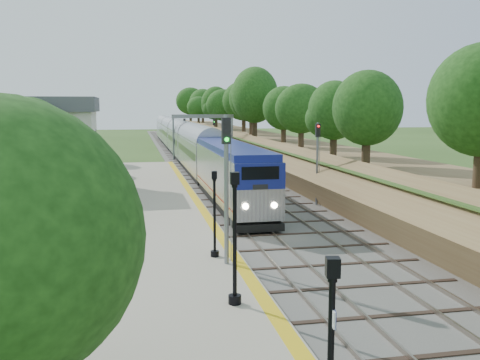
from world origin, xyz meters
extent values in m
plane|color=#2D4C19|center=(0.00, 0.00, 0.00)|extent=(320.00, 320.00, 0.00)
cube|color=#4C4944|center=(2.00, 60.00, 0.06)|extent=(9.50, 170.00, 0.12)
cube|color=gray|center=(-0.72, 60.00, 0.20)|extent=(0.08, 170.00, 0.16)
cube|color=gray|center=(0.72, 60.00, 0.20)|extent=(0.08, 170.00, 0.16)
cube|color=gray|center=(3.28, 60.00, 0.20)|extent=(0.08, 170.00, 0.16)
cube|color=gray|center=(4.72, 60.00, 0.20)|extent=(0.08, 170.00, 0.16)
cube|color=#A09981|center=(-5.20, 16.00, 0.19)|extent=(6.40, 68.00, 0.38)
cube|color=gold|center=(-2.35, 16.00, 0.39)|extent=(0.55, 68.00, 0.01)
cube|color=brown|center=(11.50, 60.00, 1.50)|extent=(9.00, 170.00, 3.00)
cube|color=brown|center=(7.60, 60.00, 1.30)|extent=(4.47, 170.00, 4.54)
cylinder|color=#332316|center=(10.00, 10.00, 4.31)|extent=(0.60, 0.60, 2.62)
sphere|color=#16380F|center=(10.00, 10.00, 7.88)|extent=(5.70, 5.70, 5.70)
cylinder|color=#332316|center=(10.00, 60.00, 4.31)|extent=(0.60, 0.60, 2.62)
sphere|color=#16380F|center=(10.00, 60.00, 7.88)|extent=(5.70, 5.70, 5.70)
cylinder|color=#332316|center=(10.00, 110.00, 4.31)|extent=(0.60, 0.60, 2.62)
sphere|color=#16380F|center=(10.00, 110.00, 7.88)|extent=(5.70, 5.70, 5.70)
cube|color=silver|center=(-14.00, 30.00, 3.40)|extent=(8.00, 6.00, 6.80)
cube|color=#505258|center=(-14.00, 30.00, 7.40)|extent=(8.60, 6.60, 1.20)
cube|color=black|center=(-9.99, 28.20, 1.80)|extent=(0.05, 1.10, 1.30)
cube|color=black|center=(-9.99, 31.80, 1.80)|extent=(0.05, 1.10, 1.30)
cube|color=black|center=(-9.99, 28.20, 4.60)|extent=(0.05, 1.10, 1.30)
cube|color=black|center=(-9.99, 31.80, 4.60)|extent=(0.05, 1.10, 1.30)
cylinder|color=slate|center=(-1.50, 55.00, 3.10)|extent=(0.24, 0.24, 6.20)
cylinder|color=slate|center=(6.50, 55.00, 3.10)|extent=(0.24, 0.24, 6.20)
cube|color=slate|center=(2.50, 55.00, 5.95)|extent=(8.40, 0.25, 0.50)
cube|color=black|center=(0.00, 54.85, 5.20)|extent=(0.30, 0.20, 0.90)
cube|color=black|center=(4.00, 54.85, 5.20)|extent=(0.30, 0.20, 0.90)
cylinder|color=#332316|center=(-12.00, 26.00, 1.22)|extent=(0.60, 0.60, 2.45)
sphere|color=#16380F|center=(-12.00, 26.00, 4.55)|extent=(5.32, 5.32, 5.32)
cylinder|color=#332316|center=(-12.00, 42.00, 1.22)|extent=(0.60, 0.60, 2.45)
sphere|color=#16380F|center=(-12.00, 42.00, 4.55)|extent=(5.32, 5.32, 5.32)
cube|color=black|center=(0.00, 19.87, 0.57)|extent=(2.65, 16.62, 0.58)
cube|color=#B7BAC1|center=(0.00, 19.87, 2.49)|extent=(2.89, 17.31, 3.27)
cube|color=navy|center=(0.00, 19.87, 4.34)|extent=(2.77, 16.62, 0.42)
cube|color=navy|center=(0.00, 11.18, 3.41)|extent=(2.86, 0.10, 1.44)
cube|color=black|center=(0.00, 11.14, 3.60)|extent=(2.12, 0.06, 0.72)
cube|color=maroon|center=(0.00, 19.87, 1.39)|extent=(2.91, 16.96, 0.10)
cube|color=#B7BAC1|center=(0.00, 38.74, 2.16)|extent=(2.89, 19.23, 3.75)
cube|color=#B7BAC1|center=(0.00, 58.57, 2.16)|extent=(2.89, 19.23, 3.75)
cube|color=#B7BAC1|center=(0.00, 78.41, 2.16)|extent=(2.89, 19.23, 3.75)
cube|color=#B7BAC1|center=(0.00, 98.24, 2.16)|extent=(2.89, 19.23, 3.75)
cube|color=black|center=(-3.23, -8.08, 4.26)|extent=(0.30, 0.30, 0.37)
cube|color=silver|center=(-3.23, -8.08, 4.26)|extent=(0.21, 0.21, 0.27)
cube|color=white|center=(-3.20, -8.08, 3.30)|extent=(0.12, 0.44, 0.35)
cylinder|color=black|center=(-3.45, 0.49, 0.54)|extent=(0.46, 0.46, 0.31)
cylinder|color=black|center=(-3.45, 0.49, 2.56)|extent=(0.15, 0.15, 4.05)
cube|color=black|center=(-3.45, 0.49, 4.79)|extent=(0.29, 0.29, 0.42)
cube|color=silver|center=(-3.45, 0.49, 4.79)|extent=(0.21, 0.21, 0.31)
cylinder|color=black|center=(-3.24, 6.51, 0.51)|extent=(0.39, 0.39, 0.27)
cylinder|color=black|center=(-3.24, 6.51, 2.24)|extent=(0.12, 0.12, 3.46)
cube|color=black|center=(-3.24, 6.51, 4.15)|extent=(0.28, 0.28, 0.35)
cube|color=silver|center=(-3.24, 6.51, 4.15)|extent=(0.20, 0.20, 0.27)
cylinder|color=slate|center=(-2.90, 5.30, 3.61)|extent=(0.20, 0.20, 6.47)
cube|color=black|center=(-2.90, 5.30, 6.18)|extent=(0.38, 0.25, 1.12)
cylinder|color=#0CE526|center=(-2.90, 5.16, 6.18)|extent=(0.18, 0.07, 0.18)
cylinder|color=slate|center=(6.20, 19.43, 3.11)|extent=(0.17, 0.17, 5.98)
cube|color=black|center=(6.20, 19.43, 5.52)|extent=(0.33, 0.21, 0.96)
cylinder|color=#FF0C0C|center=(6.20, 19.30, 5.52)|extent=(0.15, 0.06, 0.15)
camera|label=1|loc=(-6.76, -17.05, 7.17)|focal=40.00mm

